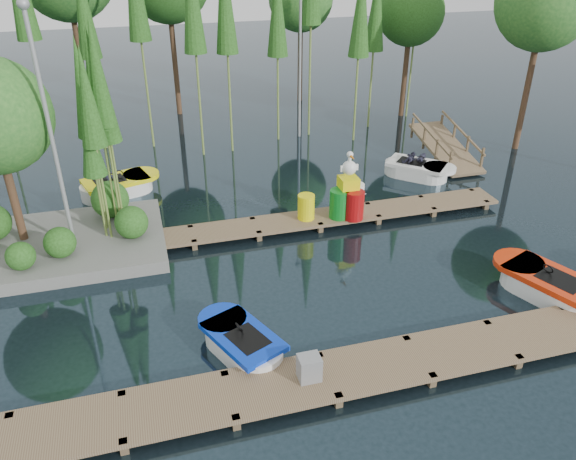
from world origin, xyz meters
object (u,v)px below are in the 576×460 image
object	(u,v)px
boat_blue	(242,343)
boat_red	(547,286)
island	(28,150)
yellow_barrel	(306,207)
drum_cluster	(349,197)
utility_cabinet	(309,368)
boat_yellow_far	(118,186)

from	to	relation	value
boat_blue	boat_red	world-z (taller)	boat_red
island	boat_blue	distance (m)	8.35
island	boat_red	size ratio (longest dim) A/B	2.05
boat_red	yellow_barrel	size ratio (longest dim) A/B	3.97
yellow_barrel	drum_cluster	distance (m)	1.44
yellow_barrel	island	bearing A→B (deg)	174.34
utility_cabinet	drum_cluster	distance (m)	7.71
island	yellow_barrel	size ratio (longest dim) A/B	8.16
boat_yellow_far	yellow_barrel	bearing A→B (deg)	-33.05
drum_cluster	boat_red	bearing A→B (deg)	-55.22
boat_blue	boat_yellow_far	world-z (taller)	boat_yellow_far
island	utility_cabinet	distance (m)	10.09
boat_blue	drum_cluster	xyz separation A→B (m)	(4.67, 5.29, 0.70)
island	yellow_barrel	xyz separation A→B (m)	(7.97, -0.79, -2.47)
drum_cluster	boat_yellow_far	bearing A→B (deg)	148.83
boat_blue	boat_yellow_far	xyz separation A→B (m)	(-2.63, 9.70, 0.06)
boat_yellow_far	utility_cabinet	xyz separation A→B (m)	(3.77, -11.25, 0.28)
boat_yellow_far	drum_cluster	bearing A→B (deg)	-28.35
boat_yellow_far	utility_cabinet	distance (m)	11.87
drum_cluster	boat_blue	bearing A→B (deg)	-131.44
utility_cabinet	yellow_barrel	xyz separation A→B (m)	(2.11, 7.00, 0.13)
boat_blue	utility_cabinet	distance (m)	1.96
island	utility_cabinet	size ratio (longest dim) A/B	11.77
yellow_barrel	utility_cabinet	bearing A→B (deg)	-106.81
boat_blue	boat_yellow_far	distance (m)	10.05
island	utility_cabinet	xyz separation A→B (m)	(5.86, -7.79, -2.60)
boat_yellow_far	yellow_barrel	distance (m)	7.27
island	boat_blue	world-z (taller)	island
utility_cabinet	yellow_barrel	bearing A→B (deg)	73.19
boat_yellow_far	yellow_barrel	xyz separation A→B (m)	(5.88, -4.25, 0.41)
island	drum_cluster	xyz separation A→B (m)	(9.38, -0.95, -2.23)
boat_blue	yellow_barrel	size ratio (longest dim) A/B	3.41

